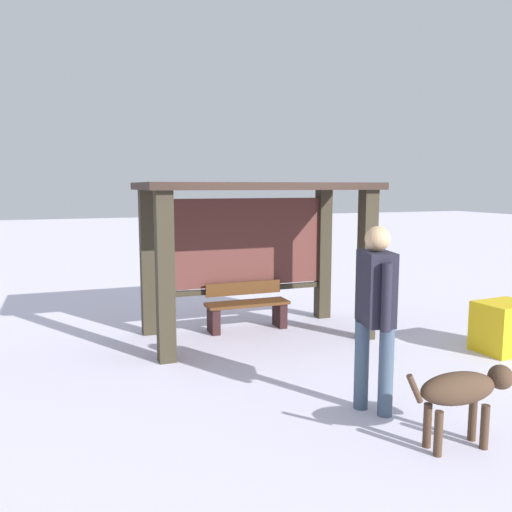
{
  "coord_description": "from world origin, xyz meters",
  "views": [
    {
      "loc": [
        -2.59,
        -6.96,
        2.17
      ],
      "look_at": [
        -0.03,
        -0.1,
        1.19
      ],
      "focal_mm": 36.87,
      "sensor_mm": 36.0,
      "label": 1
    }
  ],
  "objects": [
    {
      "name": "ground_plane",
      "position": [
        0.0,
        0.0,
        0.0
      ],
      "size": [
        60.0,
        60.0,
        0.0
      ],
      "primitive_type": "plane",
      "color": "silver"
    },
    {
      "name": "dog",
      "position": [
        0.46,
        -3.67,
        0.49
      ],
      "size": [
        1.0,
        0.31,
        0.68
      ],
      "color": "#4A3424",
      "rests_on": "ground"
    },
    {
      "name": "bus_shelter",
      "position": [
        0.0,
        0.16,
        1.61
      ],
      "size": [
        3.23,
        1.7,
        2.21
      ],
      "color": "#352E21",
      "rests_on": "ground"
    },
    {
      "name": "grit_bin",
      "position": [
        2.81,
        -1.82,
        0.33
      ],
      "size": [
        0.74,
        0.61,
        0.66
      ],
      "primitive_type": "cube",
      "rotation": [
        0.0,
        0.0,
        0.08
      ],
      "color": "yellow",
      "rests_on": "ground"
    },
    {
      "name": "bench_left_inside",
      "position": [
        0.0,
        0.39,
        0.33
      ],
      "size": [
        1.26,
        0.39,
        0.71
      ],
      "color": "#512F15",
      "rests_on": "ground"
    },
    {
      "name": "person_walking",
      "position": [
        0.16,
        -2.82,
        1.06
      ],
      "size": [
        0.35,
        0.63,
        1.8
      ],
      "color": "#21202E",
      "rests_on": "ground"
    }
  ]
}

